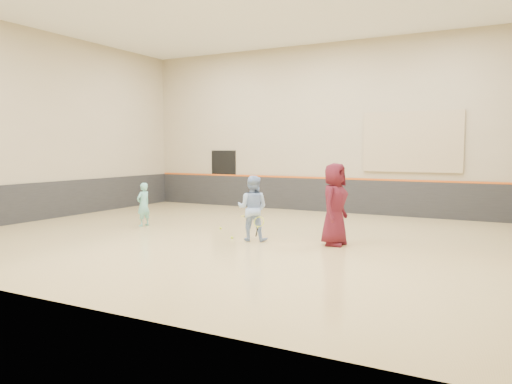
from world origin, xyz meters
The scene contains 14 objects.
room centered at (0.00, 0.00, 0.81)m, with size 15.04×12.04×6.22m.
wainscot_back centered at (0.00, 5.97, 0.60)m, with size 14.90×0.04×1.20m, color #232326.
wainscot_left centered at (-7.47, 0.00, 0.60)m, with size 0.04×11.90×1.20m, color #232326.
accent_stripe centered at (0.00, 5.96, 1.22)m, with size 14.90×0.03×0.06m, color #D85914.
acoustic_panel centered at (2.80, 5.95, 2.50)m, with size 3.20×0.08×2.00m, color tan.
doorway centered at (-4.50, 5.98, 1.10)m, with size 1.10×0.05×2.20m, color black.
girl centered at (-3.75, 0.28, 0.64)m, with size 0.47×0.31×1.28m, color #72C5BE.
instructor centered at (0.18, -0.24, 0.81)m, with size 0.78×0.61×1.61m, color #9BBBF0.
young_man centered at (2.17, 0.14, 0.97)m, with size 0.95×0.62×1.94m, color #551421.
held_racket centered at (0.51, -0.52, 0.52)m, with size 0.31×0.31×0.56m, color #BDD12E, non-canonical shape.
spare_racket centered at (-2.13, 3.51, 0.05)m, with size 0.64×0.64×0.09m, color yellow, non-canonical shape.
ball_under_racket centered at (-0.37, -0.30, 0.03)m, with size 0.07×0.07×0.07m, color #C9EC36.
ball_in_hand centered at (2.31, -0.07, 1.25)m, with size 0.07×0.07×0.07m, color gold.
ball_beside_spare centered at (-1.43, 0.83, 0.03)m, with size 0.07×0.07×0.07m, color #BEDD33.
Camera 1 is at (6.01, -11.01, 2.28)m, focal length 35.00 mm.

